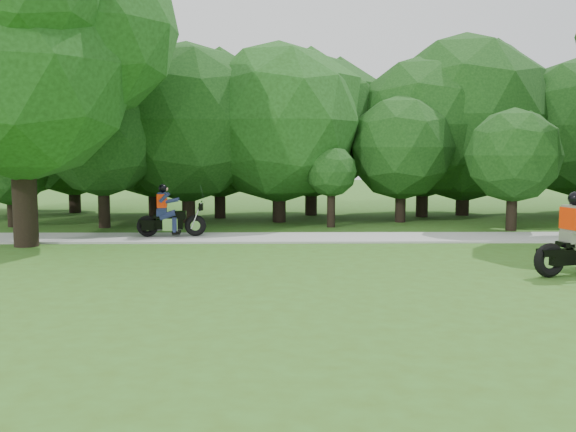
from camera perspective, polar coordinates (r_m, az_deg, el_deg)
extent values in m
plane|color=#375A19|center=(12.42, 14.74, -6.91)|extent=(100.00, 100.00, 0.00)
cube|color=#A1A19C|center=(20.12, 8.66, -1.90)|extent=(60.00, 2.20, 0.06)
cylinder|color=black|center=(26.13, -6.07, 1.66)|extent=(0.45, 0.45, 1.68)
sphere|color=#133710|center=(26.08, -6.13, 7.03)|extent=(4.95, 4.95, 4.95)
cylinder|color=black|center=(24.83, 9.96, 1.24)|extent=(0.40, 0.40, 1.54)
sphere|color=#133710|center=(24.75, 10.05, 6.02)|extent=(4.00, 4.00, 4.00)
cylinder|color=black|center=(24.60, -8.83, 1.51)|extent=(0.50, 0.50, 1.80)
sphere|color=#133710|center=(24.56, -8.94, 8.18)|extent=(6.03, 6.03, 6.03)
cylinder|color=black|center=(23.56, -16.04, 1.17)|extent=(0.41, 0.41, 1.80)
sphere|color=#133710|center=(23.49, -16.19, 6.63)|extent=(4.13, 4.13, 4.13)
cylinder|color=black|center=(24.92, -23.32, 0.51)|extent=(0.34, 0.34, 1.23)
sphere|color=#133710|center=(24.84, -23.46, 4.00)|extent=(2.76, 2.76, 2.76)
cylinder|color=black|center=(22.85, 3.85, 0.74)|extent=(0.29, 0.29, 1.39)
sphere|color=#133710|center=(22.78, 3.87, 3.96)|extent=(1.82, 1.82, 1.82)
cylinder|color=black|center=(27.41, -11.79, 1.89)|extent=(0.50, 0.50, 1.80)
sphere|color=#133710|center=(27.38, -11.92, 7.89)|extent=(6.07, 6.07, 6.07)
cylinder|color=black|center=(29.46, 24.24, 1.76)|extent=(0.49, 0.49, 1.80)
cylinder|color=black|center=(31.14, -22.55, 2.01)|extent=(0.53, 0.53, 1.80)
sphere|color=#133710|center=(31.12, -22.77, 7.65)|extent=(6.66, 6.66, 6.66)
cylinder|color=black|center=(24.47, -0.80, 1.56)|extent=(0.50, 0.50, 1.80)
sphere|color=#1B4212|center=(24.43, -0.80, 8.31)|extent=(6.09, 6.09, 6.09)
cylinder|color=black|center=(29.82, -18.44, 2.01)|extent=(0.51, 0.51, 1.80)
sphere|color=#133710|center=(29.79, -18.62, 7.61)|extent=(6.20, 6.20, 6.20)
cylinder|color=black|center=(27.02, 11.83, 1.83)|extent=(0.49, 0.49, 1.80)
sphere|color=#133710|center=(26.98, 11.95, 7.75)|extent=(5.82, 5.82, 5.82)
cylinder|color=black|center=(23.12, 19.26, 0.64)|extent=(0.36, 0.36, 1.52)
sphere|color=#133710|center=(23.04, 19.41, 5.11)|extent=(3.22, 3.22, 3.22)
cylinder|color=black|center=(28.11, 15.26, 1.90)|extent=(0.55, 0.55, 1.80)
sphere|color=#133710|center=(28.09, 15.43, 8.40)|extent=(7.04, 7.04, 7.04)
cylinder|color=black|center=(27.16, 2.06, 1.97)|extent=(0.50, 0.50, 1.80)
sphere|color=#133710|center=(27.13, 2.08, 8.05)|extent=(6.10, 6.10, 6.10)
cylinder|color=black|center=(19.56, -22.44, 3.60)|extent=(0.68, 0.68, 4.20)
sphere|color=#1B4212|center=(19.68, -22.77, 12.06)|extent=(6.40, 6.40, 6.40)
sphere|color=#1B4212|center=(20.05, -17.17, 15.60)|extent=(5.12, 5.12, 5.12)
torus|color=black|center=(14.79, 22.21, -3.66)|extent=(0.78, 0.41, 0.75)
cube|color=black|center=(15.23, 24.23, -3.28)|extent=(1.32, 0.61, 0.34)
cube|color=black|center=(15.09, 23.86, -2.28)|extent=(0.63, 0.48, 0.11)
cube|color=#626552|center=(15.07, 23.88, -1.72)|extent=(0.42, 0.48, 0.26)
cube|color=#626552|center=(15.05, 24.00, -0.27)|extent=(0.39, 0.51, 0.60)
cube|color=#FF2E05|center=(15.04, 24.00, -0.18)|extent=(0.43, 0.56, 0.47)
sphere|color=black|center=(15.03, 24.16, 1.43)|extent=(0.30, 0.30, 0.30)
torus|color=black|center=(20.28, -12.38, -0.88)|extent=(0.68, 0.24, 0.66)
torus|color=black|center=(20.14, -8.23, -0.85)|extent=(0.68, 0.24, 0.66)
cube|color=black|center=(20.21, -10.82, -0.73)|extent=(1.07, 0.30, 0.30)
cube|color=silver|center=(20.19, -10.40, -0.73)|extent=(0.48, 0.35, 0.38)
cube|color=black|center=(20.14, -9.75, 0.08)|extent=(0.51, 0.32, 0.25)
cube|color=black|center=(20.20, -11.16, -0.04)|extent=(0.51, 0.34, 0.09)
cylinder|color=silver|center=(20.10, -8.14, 0.09)|extent=(0.38, 0.07, 0.85)
cylinder|color=silver|center=(20.06, -7.70, 1.26)|extent=(0.08, 0.61, 0.03)
cube|color=black|center=(20.06, -12.33, -0.81)|extent=(0.41, 0.14, 0.32)
cube|color=black|center=(20.48, -12.18, -0.68)|extent=(0.41, 0.14, 0.32)
cube|color=#1C2A4C|center=(20.18, -11.17, 0.33)|extent=(0.31, 0.38, 0.23)
cube|color=#1C2A4C|center=(20.15, -11.13, 1.30)|extent=(0.27, 0.41, 0.53)
cube|color=#FF2E05|center=(20.15, -11.13, 1.36)|extent=(0.31, 0.45, 0.42)
sphere|color=black|center=(20.12, -11.08, 2.43)|extent=(0.27, 0.27, 0.27)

